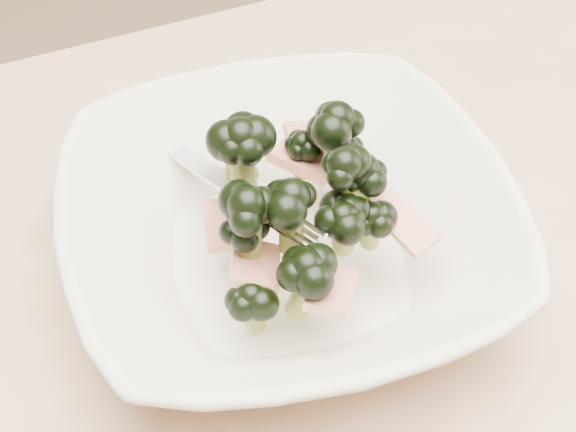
{
  "coord_description": "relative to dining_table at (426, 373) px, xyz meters",
  "views": [
    {
      "loc": [
        -0.24,
        -0.27,
        1.19
      ],
      "look_at": [
        -0.09,
        0.07,
        0.8
      ],
      "focal_mm": 50.0,
      "sensor_mm": 36.0,
      "label": 1
    }
  ],
  "objects": [
    {
      "name": "dining_table",
      "position": [
        0.0,
        0.0,
        0.0
      ],
      "size": [
        1.2,
        0.8,
        0.75
      ],
      "color": "tan",
      "rests_on": "ground"
    },
    {
      "name": "broccoli_dish",
      "position": [
        -0.09,
        0.07,
        0.14
      ],
      "size": [
        0.34,
        0.34,
        0.13
      ],
      "color": "beige",
      "rests_on": "dining_table"
    }
  ]
}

